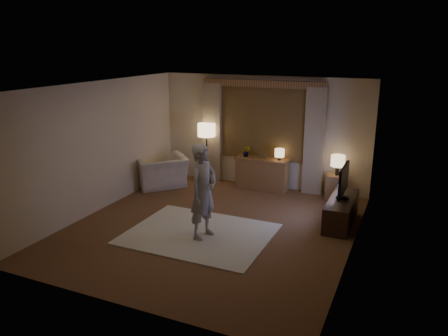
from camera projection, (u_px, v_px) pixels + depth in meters
The scene contains 13 objects.
room at pixel (223, 152), 8.20m from camera, with size 5.04×5.54×2.64m.
rug at pixel (199, 234), 7.82m from camera, with size 2.50×2.00×0.02m, color beige.
sideboard at pixel (262, 174), 10.18m from camera, with size 1.20×0.40×0.70m, color brown.
picture_frame at pixel (263, 156), 10.06m from camera, with size 0.16×0.02×0.20m, color brown.
plant at pixel (247, 152), 10.20m from camera, with size 0.17×0.13×0.30m, color #999999.
table_lamp_sideboard at pixel (280, 153), 9.88m from camera, with size 0.22×0.22×0.30m.
floor_lamp at pixel (206, 133), 10.48m from camera, with size 0.42×0.42×1.45m.
armchair at pixel (161, 172), 10.35m from camera, with size 1.13×0.98×0.73m, color beige.
side_table at pixel (336, 187), 9.49m from camera, with size 0.40×0.40×0.56m, color brown.
table_lamp_side at pixel (338, 161), 9.33m from camera, with size 0.30×0.30×0.44m.
tv_stand at pixel (341, 211), 8.22m from camera, with size 0.45×1.40×0.50m, color black.
tv at pixel (343, 181), 8.06m from camera, with size 0.22×0.89×0.64m.
person at pixel (203, 191), 7.48m from camera, with size 0.61×0.40×1.67m, color #A9A49C.
Camera 1 is at (3.25, -6.77, 3.30)m, focal length 35.00 mm.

